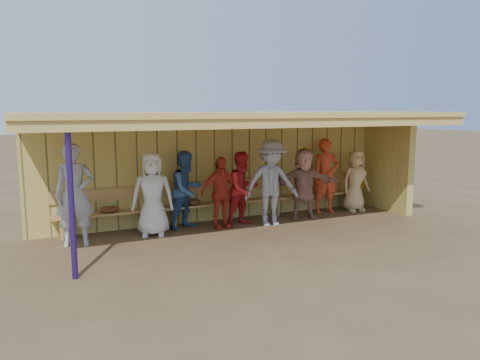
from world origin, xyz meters
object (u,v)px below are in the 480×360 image
player_f (304,184)px  player_extra (243,189)px  player_a (75,195)px  player_g (326,176)px  player_b (152,194)px  bench (226,198)px  player_h (356,181)px  player_c (187,190)px  player_e (271,183)px  player_d (220,193)px

player_f → player_extra: size_ratio=1.02×
player_a → player_g: 5.94m
player_b → bench: (1.87, 0.59, -0.33)m
player_g → player_b: bearing=-164.7°
player_extra → bench: bearing=92.3°
player_extra → bench: player_extra is taller
player_a → player_h: bearing=10.1°
player_extra → player_h: bearing=-10.9°
player_a → player_extra: size_ratio=1.19×
player_a → player_c: (2.32, 0.36, -0.13)m
player_f → player_h: bearing=24.9°
player_f → player_b: bearing=-162.2°
player_h → player_b: bearing=-178.3°
player_b → player_g: bearing=22.0°
player_b → player_g: (4.44, 0.28, 0.07)m
player_a → bench: (3.37, 0.66, -0.45)m
player_h → player_extra: player_extra is taller
player_e → player_h: player_e is taller
player_g → bench: bearing=-175.2°
player_g → player_a: bearing=-164.9°
player_a → player_f: size_ratio=1.16×
player_e → player_f: bearing=20.9°
player_b → player_c: player_b is taller
player_g → player_extra: 2.42m
player_c → player_d: size_ratio=1.08×
player_e → player_h: size_ratio=1.24×
player_d → player_extra: bearing=-0.3°
player_extra → player_d: bearing=170.7°
player_h → bench: player_h is taller
player_a → player_d: player_a is taller
player_e → bench: 1.20m
player_d → player_e: 1.15m
player_d → bench: bearing=53.0°
player_a → player_h: 6.75m
player_a → player_b: 1.50m
player_h → player_f: bearing=-173.5°
player_c → player_g: size_ratio=0.91×
player_c → player_b: bearing=173.9°
player_a → player_e: player_a is taller
player_b → player_g: size_ratio=0.92×
player_a → player_h: size_ratio=1.26×
player_c → player_extra: bearing=-37.8°
player_c → player_h: (4.42, -0.15, -0.07)m
player_e → player_b: bearing=-177.8°
player_a → player_d: bearing=9.2°
player_a → player_extra: player_a is taller
player_a → player_f: 5.09m
player_a → player_g: player_a is taller
player_a → player_c: 2.35m
player_a → player_c: bearing=17.1°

